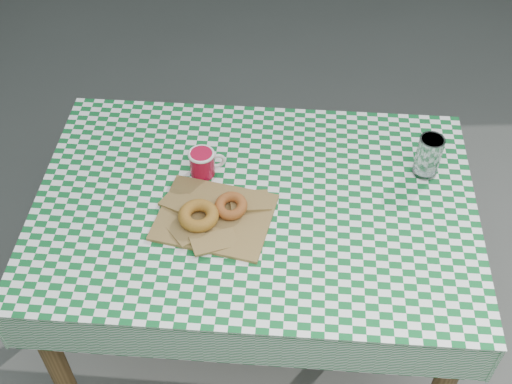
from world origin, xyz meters
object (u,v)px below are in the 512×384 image
at_px(table, 255,282).
at_px(paper_bag, 215,216).
at_px(coffee_mug, 202,163).
at_px(drinking_glass, 428,156).

relative_size(table, paper_bag, 4.00).
bearing_deg(paper_bag, coffee_mug, 101.57).
xyz_separation_m(table, paper_bag, (-0.11, -0.05, 0.39)).
height_order(coffee_mug, drinking_glass, drinking_glass).
bearing_deg(paper_bag, drinking_glass, 14.31).
distance_m(coffee_mug, drinking_glass, 0.64).
bearing_deg(table, drinking_glass, 18.05).
bearing_deg(coffee_mug, drinking_glass, -12.58).
height_order(table, coffee_mug, coffee_mug).
bearing_deg(table, coffee_mug, 146.81).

